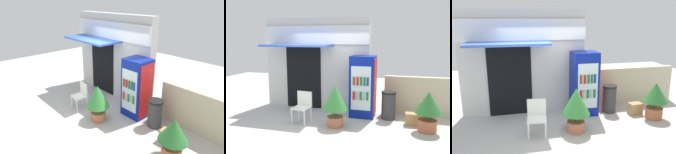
% 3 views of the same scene
% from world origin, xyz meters
% --- Properties ---
extents(ground, '(16.00, 16.00, 0.00)m').
position_xyz_m(ground, '(0.00, 0.00, 0.00)').
color(ground, beige).
extents(storefront_building, '(3.52, 1.28, 2.96)m').
position_xyz_m(storefront_building, '(-0.58, 1.51, 1.53)').
color(storefront_building, silver).
rests_on(storefront_building, ground).
extents(drink_cooler, '(0.73, 0.71, 1.81)m').
position_xyz_m(drink_cooler, '(1.09, 0.99, 0.91)').
color(drink_cooler, navy).
rests_on(drink_cooler, ground).
extents(plastic_chair, '(0.49, 0.47, 0.86)m').
position_xyz_m(plastic_chair, '(-0.42, -0.02, 0.50)').
color(plastic_chair, white).
rests_on(plastic_chair, ground).
extents(potted_plant_near_shop, '(0.69, 0.69, 1.11)m').
position_xyz_m(potted_plant_near_shop, '(0.53, -0.08, 0.69)').
color(potted_plant_near_shop, '#BC6B4C').
rests_on(potted_plant_near_shop, ground).
extents(potted_plant_curbside, '(0.67, 0.67, 1.02)m').
position_xyz_m(potted_plant_curbside, '(2.87, 0.18, 0.63)').
color(potted_plant_curbside, '#AD5B3D').
rests_on(potted_plant_curbside, ground).
extents(trash_bin, '(0.42, 0.42, 0.81)m').
position_xyz_m(trash_bin, '(1.85, 0.92, 0.41)').
color(trash_bin, '#38383D').
rests_on(trash_bin, ground).
extents(stone_boundary_wall, '(2.63, 0.21, 1.17)m').
position_xyz_m(stone_boundary_wall, '(2.99, 1.54, 0.59)').
color(stone_boundary_wall, beige).
rests_on(stone_boundary_wall, ground).
extents(cardboard_box, '(0.39, 0.28, 0.33)m').
position_xyz_m(cardboard_box, '(2.52, 0.58, 0.16)').
color(cardboard_box, tan).
rests_on(cardboard_box, ground).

